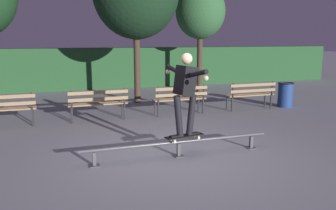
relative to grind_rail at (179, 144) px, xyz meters
name	(u,v)px	position (x,y,z in m)	size (l,w,h in m)	color
ground_plane	(177,154)	(0.00, 0.11, -0.24)	(90.00, 90.00, 0.00)	gray
hedge_backdrop	(100,68)	(0.00, 10.12, 0.66)	(24.00, 1.20, 1.80)	#234C28
grind_rail	(179,144)	(0.00, 0.00, 0.00)	(3.74, 0.18, 0.31)	#47474C
skateboard	(185,136)	(0.12, 0.00, 0.15)	(0.80, 0.33, 0.09)	black
skateboarder	(185,87)	(0.12, 0.00, 1.08)	(0.63, 1.39, 1.56)	black
park_bench_leftmost	(2,107)	(-3.41, 3.48, 0.30)	(1.60, 0.42, 0.88)	black
park_bench_left_center	(98,101)	(-1.02, 3.48, 0.30)	(1.60, 0.42, 0.88)	black
park_bench_right_center	(180,97)	(1.36, 3.48, 0.30)	(1.60, 0.42, 0.88)	black
park_bench_rightmost	(251,93)	(3.74, 3.48, 0.30)	(1.60, 0.42, 0.88)	black
tree_far_right	(200,12)	(3.74, 7.47, 3.03)	(2.02, 2.02, 4.41)	#3D2D23
trash_can	(285,94)	(5.06, 3.50, 0.17)	(0.52, 0.52, 0.80)	navy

